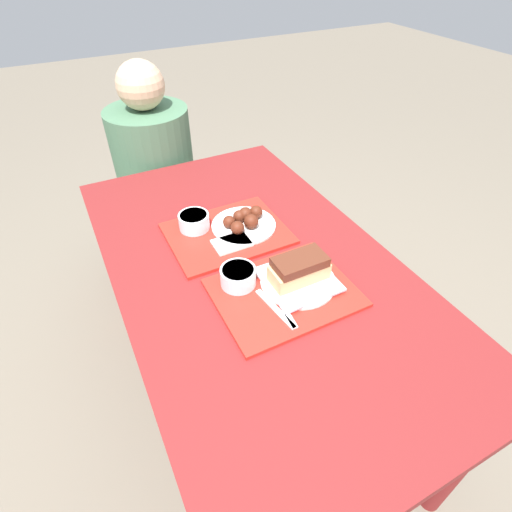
% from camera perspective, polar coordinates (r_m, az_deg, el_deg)
% --- Properties ---
extents(ground_plane, '(12.00, 12.00, 0.00)m').
position_cam_1_polar(ground_plane, '(1.86, -0.23, -18.84)').
color(ground_plane, '#706656').
extents(picnic_table, '(0.85, 1.50, 0.76)m').
position_cam_1_polar(picnic_table, '(1.34, -0.30, -4.34)').
color(picnic_table, maroon).
rests_on(picnic_table, ground_plane).
extents(picnic_bench_far, '(0.81, 0.28, 0.43)m').
position_cam_1_polar(picnic_bench_far, '(2.24, -11.52, 5.95)').
color(picnic_bench_far, maroon).
rests_on(picnic_bench_far, ground_plane).
extents(tray_near, '(0.40, 0.31, 0.01)m').
position_cam_1_polar(tray_near, '(1.17, 4.02, -5.25)').
color(tray_near, red).
rests_on(tray_near, picnic_table).
extents(tray_far, '(0.40, 0.31, 0.01)m').
position_cam_1_polar(tray_far, '(1.39, -4.14, 3.25)').
color(tray_far, red).
rests_on(tray_far, picnic_table).
extents(bowl_coleslaw_near, '(0.11, 0.11, 0.06)m').
position_cam_1_polar(bowl_coleslaw_near, '(1.17, -2.57, -2.82)').
color(bowl_coleslaw_near, silver).
rests_on(bowl_coleslaw_near, tray_near).
extents(brisket_sandwich_plate, '(0.23, 0.23, 0.09)m').
position_cam_1_polar(brisket_sandwich_plate, '(1.17, 6.13, -2.49)').
color(brisket_sandwich_plate, white).
rests_on(brisket_sandwich_plate, tray_near).
extents(plastic_fork_near, '(0.04, 0.17, 0.00)m').
position_cam_1_polar(plastic_fork_near, '(1.12, 2.77, -7.51)').
color(plastic_fork_near, white).
rests_on(plastic_fork_near, tray_near).
extents(plastic_knife_near, '(0.03, 0.17, 0.00)m').
position_cam_1_polar(plastic_knife_near, '(1.12, 3.76, -7.13)').
color(plastic_knife_near, white).
rests_on(plastic_knife_near, tray_near).
extents(condiment_packet, '(0.04, 0.03, 0.01)m').
position_cam_1_polar(condiment_packet, '(1.21, 2.60, -2.73)').
color(condiment_packet, '#3F3F47').
rests_on(condiment_packet, tray_near).
extents(bowl_coleslaw_far, '(0.11, 0.11, 0.06)m').
position_cam_1_polar(bowl_coleslaw_far, '(1.40, -8.85, 5.02)').
color(bowl_coleslaw_far, silver).
rests_on(bowl_coleslaw_far, tray_far).
extents(wings_plate_far, '(0.23, 0.23, 0.06)m').
position_cam_1_polar(wings_plate_far, '(1.39, -1.73, 4.98)').
color(wings_plate_far, white).
rests_on(wings_plate_far, tray_far).
extents(napkin_far, '(0.12, 0.08, 0.01)m').
position_cam_1_polar(napkin_far, '(1.33, -3.49, 1.87)').
color(napkin_far, white).
rests_on(napkin_far, tray_far).
extents(person_seated_across, '(0.38, 0.38, 0.72)m').
position_cam_1_polar(person_seated_across, '(2.05, -14.51, 13.88)').
color(person_seated_across, '#477051').
rests_on(person_seated_across, picnic_bench_far).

